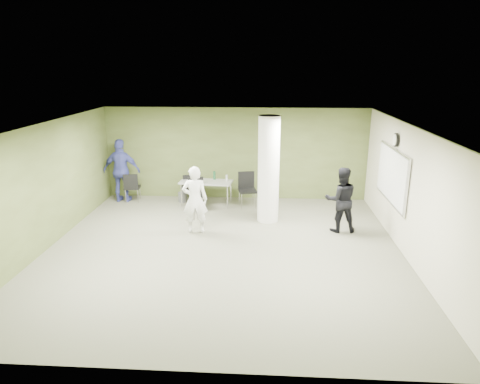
# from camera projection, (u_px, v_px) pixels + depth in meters

# --- Properties ---
(floor) EXTENTS (8.00, 8.00, 0.00)m
(floor) POSITION_uv_depth(u_px,v_px,m) (223.00, 250.00, 9.66)
(floor) COLOR #4F5140
(floor) RESTS_ON ground
(ceiling) EXTENTS (8.00, 8.00, 0.00)m
(ceiling) POSITION_uv_depth(u_px,v_px,m) (222.00, 126.00, 8.86)
(ceiling) COLOR white
(ceiling) RESTS_ON wall_back
(wall_back) EXTENTS (8.00, 2.80, 0.02)m
(wall_back) POSITION_uv_depth(u_px,v_px,m) (236.00, 154.00, 13.09)
(wall_back) COLOR #464F25
(wall_back) RESTS_ON floor
(wall_left) EXTENTS (0.02, 8.00, 2.80)m
(wall_left) POSITION_uv_depth(u_px,v_px,m) (44.00, 188.00, 9.50)
(wall_left) COLOR #464F25
(wall_left) RESTS_ON floor
(wall_right_cream) EXTENTS (0.02, 8.00, 2.80)m
(wall_right_cream) POSITION_uv_depth(u_px,v_px,m) (411.00, 194.00, 9.02)
(wall_right_cream) COLOR beige
(wall_right_cream) RESTS_ON floor
(column) EXTENTS (0.56, 0.56, 2.80)m
(column) POSITION_uv_depth(u_px,v_px,m) (269.00, 170.00, 11.11)
(column) COLOR silver
(column) RESTS_ON floor
(whiteboard) EXTENTS (0.05, 2.30, 1.30)m
(whiteboard) POSITION_uv_depth(u_px,v_px,m) (392.00, 175.00, 10.15)
(whiteboard) COLOR silver
(whiteboard) RESTS_ON wall_right_cream
(wall_clock) EXTENTS (0.06, 0.32, 0.32)m
(wall_clock) POSITION_uv_depth(u_px,v_px,m) (396.00, 140.00, 9.90)
(wall_clock) COLOR black
(wall_clock) RESTS_ON wall_right_cream
(folding_table) EXTENTS (1.59, 0.81, 0.98)m
(folding_table) POSITION_uv_depth(u_px,v_px,m) (207.00, 183.00, 12.61)
(folding_table) COLOR gray
(folding_table) RESTS_ON floor
(wastebasket) EXTENTS (0.25, 0.25, 0.29)m
(wastebasket) POSITION_uv_depth(u_px,v_px,m) (182.00, 197.00, 13.03)
(wastebasket) COLOR #4C4C4C
(wastebasket) RESTS_ON floor
(chair_back_left) EXTENTS (0.50, 0.50, 0.90)m
(chair_back_left) POSITION_uv_depth(u_px,v_px,m) (132.00, 185.00, 12.88)
(chair_back_left) COLOR black
(chair_back_left) RESTS_ON floor
(chair_back_right) EXTENTS (0.54, 0.54, 0.86)m
(chair_back_right) POSITION_uv_depth(u_px,v_px,m) (189.00, 185.00, 13.00)
(chair_back_right) COLOR black
(chair_back_right) RESTS_ON floor
(chair_table_left) EXTENTS (0.59, 0.59, 0.93)m
(chair_table_left) POSITION_uv_depth(u_px,v_px,m) (197.00, 191.00, 12.22)
(chair_table_left) COLOR black
(chair_table_left) RESTS_ON floor
(chair_table_right) EXTENTS (0.60, 0.60, 1.01)m
(chair_table_right) POSITION_uv_depth(u_px,v_px,m) (247.00, 186.00, 12.53)
(chair_table_right) COLOR black
(chair_table_right) RESTS_ON floor
(woman_white) EXTENTS (0.65, 0.46, 1.69)m
(woman_white) POSITION_uv_depth(u_px,v_px,m) (195.00, 200.00, 10.47)
(woman_white) COLOR silver
(woman_white) RESTS_ON floor
(man_black) EXTENTS (0.84, 0.68, 1.64)m
(man_black) POSITION_uv_depth(u_px,v_px,m) (341.00, 200.00, 10.55)
(man_black) COLOR black
(man_black) RESTS_ON floor
(man_blue) EXTENTS (1.15, 0.52, 1.92)m
(man_blue) POSITION_uv_depth(u_px,v_px,m) (122.00, 171.00, 12.84)
(man_blue) COLOR #383E8B
(man_blue) RESTS_ON floor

